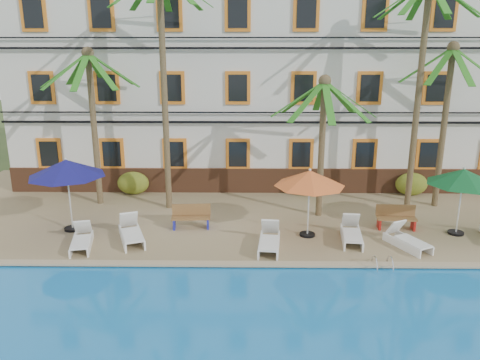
{
  "coord_description": "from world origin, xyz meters",
  "views": [
    {
      "loc": [
        -1.12,
        -14.72,
        7.06
      ],
      "look_at": [
        -1.35,
        3.0,
        2.0
      ],
      "focal_mm": 35.0,
      "sensor_mm": 36.0,
      "label": 1
    }
  ],
  "objects_px": {
    "palm_e": "(447,102)",
    "bench_right": "(396,217)",
    "palm_b": "(163,62)",
    "palm_d": "(421,67)",
    "lounger_e": "(407,240)",
    "lounger_b": "(131,233)",
    "palm_c": "(323,125)",
    "umbrella_red": "(310,179)",
    "umbrella_blue": "(66,168)",
    "pool_ladder": "(382,267)",
    "palm_a": "(92,105)",
    "lounger_a": "(82,240)",
    "lounger_d": "(352,233)",
    "umbrella_green": "(463,177)",
    "lounger_c": "(269,241)",
    "bench_left": "(191,216)"
  },
  "relations": [
    {
      "from": "palm_a",
      "to": "lounger_b",
      "type": "bearing_deg",
      "value": -60.29
    },
    {
      "from": "pool_ladder",
      "to": "palm_c",
      "type": "bearing_deg",
      "value": 105.49
    },
    {
      "from": "bench_left",
      "to": "pool_ladder",
      "type": "distance_m",
      "value": 7.34
    },
    {
      "from": "lounger_c",
      "to": "lounger_e",
      "type": "relative_size",
      "value": 1.05
    },
    {
      "from": "palm_d",
      "to": "lounger_c",
      "type": "bearing_deg",
      "value": -144.83
    },
    {
      "from": "palm_b",
      "to": "palm_c",
      "type": "distance_m",
      "value": 6.92
    },
    {
      "from": "palm_a",
      "to": "lounger_b",
      "type": "xyz_separation_m",
      "value": [
        2.42,
        -4.25,
        -4.12
      ]
    },
    {
      "from": "palm_e",
      "to": "bench_right",
      "type": "bearing_deg",
      "value": -133.13
    },
    {
      "from": "palm_a",
      "to": "palm_c",
      "type": "xyz_separation_m",
      "value": [
        9.64,
        -1.44,
        -0.63
      ]
    },
    {
      "from": "pool_ladder",
      "to": "umbrella_blue",
      "type": "bearing_deg",
      "value": 164.61
    },
    {
      "from": "umbrella_blue",
      "to": "lounger_b",
      "type": "relative_size",
      "value": 1.35
    },
    {
      "from": "lounger_d",
      "to": "umbrella_green",
      "type": "bearing_deg",
      "value": 9.81
    },
    {
      "from": "umbrella_blue",
      "to": "bench_right",
      "type": "relative_size",
      "value": 1.88
    },
    {
      "from": "palm_b",
      "to": "palm_d",
      "type": "xyz_separation_m",
      "value": [
        10.46,
        0.1,
        -0.2
      ]
    },
    {
      "from": "umbrella_blue",
      "to": "lounger_a",
      "type": "relative_size",
      "value": 1.52
    },
    {
      "from": "palm_c",
      "to": "umbrella_red",
      "type": "height_order",
      "value": "palm_c"
    },
    {
      "from": "lounger_e",
      "to": "lounger_b",
      "type": "bearing_deg",
      "value": 177.54
    },
    {
      "from": "lounger_c",
      "to": "lounger_d",
      "type": "distance_m",
      "value": 3.11
    },
    {
      "from": "lounger_d",
      "to": "lounger_e",
      "type": "relative_size",
      "value": 1.04
    },
    {
      "from": "lounger_d",
      "to": "lounger_e",
      "type": "xyz_separation_m",
      "value": [
        1.83,
        -0.53,
        -0.02
      ]
    },
    {
      "from": "lounger_a",
      "to": "lounger_d",
      "type": "distance_m",
      "value": 9.65
    },
    {
      "from": "palm_c",
      "to": "palm_e",
      "type": "bearing_deg",
      "value": 13.64
    },
    {
      "from": "palm_c",
      "to": "umbrella_green",
      "type": "distance_m",
      "value": 5.52
    },
    {
      "from": "lounger_b",
      "to": "pool_ladder",
      "type": "height_order",
      "value": "lounger_b"
    },
    {
      "from": "lounger_c",
      "to": "bench_left",
      "type": "xyz_separation_m",
      "value": [
        -2.96,
        1.94,
        0.17
      ]
    },
    {
      "from": "pool_ladder",
      "to": "bench_right",
      "type": "bearing_deg",
      "value": 66.81
    },
    {
      "from": "lounger_d",
      "to": "lounger_e",
      "type": "bearing_deg",
      "value": -16.14
    },
    {
      "from": "palm_b",
      "to": "bench_left",
      "type": "xyz_separation_m",
      "value": [
        1.24,
        -2.37,
        -5.75
      ]
    },
    {
      "from": "palm_d",
      "to": "lounger_b",
      "type": "bearing_deg",
      "value": -161.34
    },
    {
      "from": "palm_d",
      "to": "lounger_d",
      "type": "xyz_separation_m",
      "value": [
        -3.24,
        -3.69,
        -5.72
      ]
    },
    {
      "from": "palm_b",
      "to": "pool_ladder",
      "type": "height_order",
      "value": "palm_b"
    },
    {
      "from": "bench_left",
      "to": "lounger_a",
      "type": "bearing_deg",
      "value": -152.32
    },
    {
      "from": "palm_b",
      "to": "umbrella_red",
      "type": "xyz_separation_m",
      "value": [
        5.68,
        -3.12,
        -4.0
      ]
    },
    {
      "from": "umbrella_green",
      "to": "palm_c",
      "type": "bearing_deg",
      "value": 157.85
    },
    {
      "from": "palm_d",
      "to": "pool_ladder",
      "type": "xyz_separation_m",
      "value": [
        -2.69,
        -5.81,
        -6.01
      ]
    },
    {
      "from": "umbrella_blue",
      "to": "palm_e",
      "type": "bearing_deg",
      "value": 11.48
    },
    {
      "from": "umbrella_red",
      "to": "umbrella_blue",
      "type": "bearing_deg",
      "value": 177.03
    },
    {
      "from": "umbrella_green",
      "to": "palm_e",
      "type": "bearing_deg",
      "value": 81.95
    },
    {
      "from": "lounger_a",
      "to": "lounger_b",
      "type": "xyz_separation_m",
      "value": [
        1.62,
        0.58,
        0.03
      ]
    },
    {
      "from": "pool_ladder",
      "to": "lounger_e",
      "type": "bearing_deg",
      "value": 50.98
    },
    {
      "from": "palm_e",
      "to": "pool_ladder",
      "type": "relative_size",
      "value": 9.46
    },
    {
      "from": "palm_a",
      "to": "umbrella_green",
      "type": "relative_size",
      "value": 2.61
    },
    {
      "from": "palm_d",
      "to": "palm_a",
      "type": "bearing_deg",
      "value": 178.11
    },
    {
      "from": "lounger_a",
      "to": "lounger_c",
      "type": "height_order",
      "value": "lounger_c"
    },
    {
      "from": "palm_d",
      "to": "palm_e",
      "type": "bearing_deg",
      "value": 13.2
    },
    {
      "from": "lounger_d",
      "to": "lounger_b",
      "type": "bearing_deg",
      "value": -179.23
    },
    {
      "from": "pool_ladder",
      "to": "umbrella_green",
      "type": "bearing_deg",
      "value": 38.44
    },
    {
      "from": "palm_e",
      "to": "lounger_b",
      "type": "bearing_deg",
      "value": -161.9
    },
    {
      "from": "pool_ladder",
      "to": "palm_a",
      "type": "bearing_deg",
      "value": 150.31
    },
    {
      "from": "umbrella_green",
      "to": "lounger_d",
      "type": "distance_m",
      "value": 4.59
    }
  ]
}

